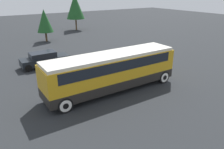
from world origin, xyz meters
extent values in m
plane|color=#26282B|center=(0.00, 0.00, 0.00)|extent=(120.00, 120.00, 0.00)
cube|color=black|center=(0.00, 0.00, 0.79)|extent=(10.54, 2.44, 0.69)
cube|color=gold|center=(0.00, 0.00, 1.94)|extent=(10.54, 2.44, 1.61)
cube|color=black|center=(0.00, 0.00, 2.33)|extent=(9.28, 2.48, 0.73)
cube|color=silver|center=(0.00, 0.00, 2.85)|extent=(10.33, 2.24, 0.22)
cube|color=gold|center=(5.12, 0.00, 1.71)|extent=(0.36, 2.34, 1.84)
cylinder|color=black|center=(4.44, -1.11, 0.52)|extent=(1.03, 0.28, 1.03)
cylinder|color=silver|center=(4.44, -1.11, 0.52)|extent=(0.81, 0.30, 0.81)
cylinder|color=black|center=(4.44, -1.11, 0.52)|extent=(0.39, 0.32, 0.39)
cylinder|color=black|center=(4.44, 1.11, 0.52)|extent=(1.03, 0.28, 1.03)
cylinder|color=silver|center=(4.44, 1.11, 0.52)|extent=(0.81, 0.30, 0.81)
cylinder|color=black|center=(4.44, 1.11, 0.52)|extent=(0.39, 0.32, 0.39)
cylinder|color=black|center=(-4.29, -1.11, 0.52)|extent=(1.03, 0.28, 1.03)
cylinder|color=silver|center=(-4.29, -1.11, 0.52)|extent=(0.81, 0.30, 0.81)
cylinder|color=black|center=(-4.29, -1.11, 0.52)|extent=(0.39, 0.32, 0.39)
cylinder|color=black|center=(-4.29, 1.11, 0.52)|extent=(1.03, 0.28, 1.03)
cylinder|color=silver|center=(-4.29, 1.11, 0.52)|extent=(0.81, 0.30, 0.81)
cylinder|color=black|center=(-4.29, 1.11, 0.52)|extent=(0.39, 0.32, 0.39)
cube|color=#7A6B5B|center=(-1.52, 5.06, 0.54)|extent=(4.10, 1.81, 0.62)
cube|color=black|center=(-1.69, 5.06, 1.10)|extent=(2.13, 1.63, 0.51)
cylinder|color=black|center=(0.10, 4.25, 0.31)|extent=(0.61, 0.22, 0.61)
cylinder|color=black|center=(0.10, 4.25, 0.31)|extent=(0.23, 0.26, 0.23)
cylinder|color=black|center=(0.10, 5.87, 0.31)|extent=(0.61, 0.22, 0.61)
cylinder|color=black|center=(0.10, 5.87, 0.31)|extent=(0.23, 0.26, 0.23)
cylinder|color=black|center=(-3.14, 4.25, 0.31)|extent=(0.61, 0.22, 0.61)
cylinder|color=black|center=(-3.14, 4.25, 0.31)|extent=(0.23, 0.26, 0.23)
cylinder|color=black|center=(-3.14, 5.87, 0.31)|extent=(0.61, 0.22, 0.61)
cylinder|color=black|center=(-3.14, 5.87, 0.31)|extent=(0.23, 0.26, 0.23)
cube|color=black|center=(-2.54, 8.62, 0.61)|extent=(4.77, 1.73, 0.69)
cube|color=black|center=(-2.73, 8.62, 1.22)|extent=(2.48, 1.55, 0.54)
cylinder|color=black|center=(-0.65, 7.84, 0.35)|extent=(0.71, 0.22, 0.71)
cylinder|color=black|center=(-0.65, 7.84, 0.35)|extent=(0.27, 0.26, 0.27)
cylinder|color=black|center=(-0.65, 9.39, 0.35)|extent=(0.71, 0.22, 0.71)
cylinder|color=black|center=(-0.65, 9.39, 0.35)|extent=(0.27, 0.26, 0.27)
cylinder|color=black|center=(-4.43, 7.84, 0.35)|extent=(0.71, 0.22, 0.71)
cylinder|color=black|center=(-4.43, 7.84, 0.35)|extent=(0.27, 0.26, 0.27)
cylinder|color=black|center=(-4.43, 9.39, 0.35)|extent=(0.71, 0.22, 0.71)
cylinder|color=black|center=(-4.43, 9.39, 0.35)|extent=(0.27, 0.26, 0.27)
cylinder|color=brown|center=(1.12, 19.88, 0.70)|extent=(0.28, 0.28, 1.41)
cone|color=#1E5123|center=(1.12, 19.88, 3.06)|extent=(2.35, 2.35, 3.29)
cylinder|color=brown|center=(9.05, 26.50, 1.06)|extent=(0.28, 0.28, 2.13)
cone|color=#1E5123|center=(9.05, 26.50, 4.38)|extent=(3.35, 3.35, 4.50)
camera|label=1|loc=(-8.43, -12.93, 7.39)|focal=35.00mm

